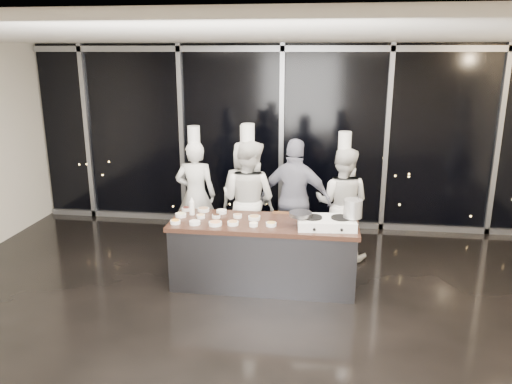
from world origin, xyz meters
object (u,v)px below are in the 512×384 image
(chef_left, at_px, (246,193))
(guest, at_px, (295,200))
(demo_counter, at_px, (264,253))
(stock_pot, at_px, (353,208))
(frying_pan, at_px, (300,214))
(chef_far_left, at_px, (196,194))
(chef_right, at_px, (342,203))
(chef_center, at_px, (248,200))
(stove, at_px, (326,222))

(chef_left, bearing_deg, guest, 159.92)
(demo_counter, height_order, stock_pot, stock_pot)
(demo_counter, relative_size, frying_pan, 4.82)
(stock_pot, xyz_separation_m, guest, (-0.78, 1.07, -0.24))
(demo_counter, bearing_deg, chef_left, 107.91)
(stock_pot, relative_size, chef_left, 0.12)
(guest, bearing_deg, chef_far_left, 2.49)
(guest, relative_size, chef_right, 0.95)
(demo_counter, xyz_separation_m, guest, (0.35, 0.99, 0.47))
(frying_pan, height_order, chef_center, chef_center)
(stock_pot, distance_m, chef_left, 2.18)
(demo_counter, height_order, chef_left, chef_left)
(chef_center, bearing_deg, chef_far_left, 1.63)
(frying_pan, relative_size, chef_center, 0.25)
(chef_center, bearing_deg, stock_pot, 168.75)
(frying_pan, distance_m, guest, 1.12)
(stove, bearing_deg, chef_center, 134.34)
(demo_counter, bearing_deg, chef_far_left, 135.36)
(stock_pot, xyz_separation_m, chef_far_left, (-2.37, 1.30, -0.27))
(frying_pan, height_order, guest, guest)
(chef_center, height_order, chef_right, chef_center)
(frying_pan, xyz_separation_m, chef_right, (0.57, 1.24, -0.20))
(frying_pan, distance_m, chef_right, 1.38)
(stove, relative_size, chef_right, 0.39)
(frying_pan, height_order, stock_pot, stock_pot)
(demo_counter, distance_m, chef_far_left, 1.79)
(frying_pan, relative_size, stock_pot, 2.20)
(frying_pan, relative_size, guest, 0.28)
(frying_pan, distance_m, chef_far_left, 2.18)
(stock_pot, height_order, chef_left, chef_left)
(chef_far_left, height_order, chef_left, chef_left)
(guest, height_order, chef_right, chef_right)
(stove, distance_m, stock_pot, 0.38)
(stove, xyz_separation_m, chef_far_left, (-2.05, 1.32, -0.08))
(demo_counter, bearing_deg, frying_pan, -14.16)
(stove, distance_m, chef_center, 1.53)
(stove, bearing_deg, chef_left, 125.15)
(demo_counter, relative_size, stock_pot, 10.61)
(chef_far_left, xyz_separation_m, guest, (1.59, -0.23, 0.03))
(chef_left, relative_size, chef_right, 1.01)
(chef_left, height_order, guest, chef_left)
(chef_center, xyz_separation_m, guest, (0.70, 0.10, -0.00))
(stove, height_order, chef_right, chef_right)
(stock_pot, relative_size, chef_right, 0.12)
(demo_counter, xyz_separation_m, chef_center, (-0.34, 0.89, 0.47))
(chef_right, bearing_deg, demo_counter, 59.72)
(chef_far_left, relative_size, chef_center, 0.95)
(chef_center, height_order, guest, chef_center)
(chef_left, height_order, chef_center, chef_center)
(chef_right, bearing_deg, stove, 92.09)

